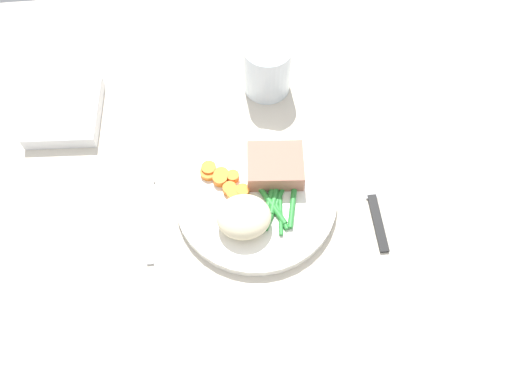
{
  "coord_description": "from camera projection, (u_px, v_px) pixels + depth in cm",
  "views": [
    {
      "loc": [
        -4.84,
        -35.28,
        67.96
      ],
      "look_at": [
        -1.4,
        -1.17,
        4.6
      ],
      "focal_mm": 35.41,
      "sensor_mm": 36.0,
      "label": 1
    }
  ],
  "objects": [
    {
      "name": "dining_table",
      "position": [
        264.0,
        196.0,
        0.76
      ],
      "size": [
        120.0,
        90.0,
        2.0
      ],
      "color": "beige",
      "rests_on": "ground"
    },
    {
      "name": "dinner_plate",
      "position": [
        256.0,
        198.0,
        0.74
      ],
      "size": [
        23.52,
        23.52,
        1.6
      ],
      "primitive_type": "cylinder",
      "color": "white",
      "rests_on": "dining_table"
    },
    {
      "name": "meat_portion",
      "position": [
        275.0,
        166.0,
        0.73
      ],
      "size": [
        8.67,
        7.46,
        3.21
      ],
      "primitive_type": "cube",
      "rotation": [
        0.0,
        0.0,
        -0.08
      ],
      "color": "#A86B56",
      "rests_on": "dinner_plate"
    },
    {
      "name": "mashed_potatoes",
      "position": [
        244.0,
        217.0,
        0.69
      ],
      "size": [
        7.57,
        6.77,
        4.0
      ],
      "primitive_type": "ellipsoid",
      "color": "beige",
      "rests_on": "dinner_plate"
    },
    {
      "name": "carrot_slices",
      "position": [
        224.0,
        180.0,
        0.73
      ],
      "size": [
        6.95,
        6.67,
        1.27
      ],
      "color": "orange",
      "rests_on": "dinner_plate"
    },
    {
      "name": "green_beans",
      "position": [
        277.0,
        204.0,
        0.72
      ],
      "size": [
        5.73,
        9.25,
        0.86
      ],
      "color": "#2D8C38",
      "rests_on": "dinner_plate"
    },
    {
      "name": "fork",
      "position": [
        150.0,
        211.0,
        0.73
      ],
      "size": [
        1.44,
        16.6,
        0.4
      ],
      "rotation": [
        0.0,
        0.0,
        0.04
      ],
      "color": "silver",
      "rests_on": "dining_table"
    },
    {
      "name": "knife",
      "position": [
        370.0,
        191.0,
        0.75
      ],
      "size": [
        1.7,
        20.5,
        0.64
      ],
      "rotation": [
        0.0,
        0.0,
        -0.05
      ],
      "color": "black",
      "rests_on": "dining_table"
    },
    {
      "name": "water_glass",
      "position": [
        267.0,
        71.0,
        0.81
      ],
      "size": [
        7.67,
        7.67,
        8.89
      ],
      "color": "silver",
      "rests_on": "dining_table"
    },
    {
      "name": "napkin",
      "position": [
        64.0,
        112.0,
        0.81
      ],
      "size": [
        11.92,
        13.17,
        2.29
      ],
      "primitive_type": "cube",
      "rotation": [
        0.0,
        0.0,
        -0.06
      ],
      "color": "white",
      "rests_on": "dining_table"
    }
  ]
}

